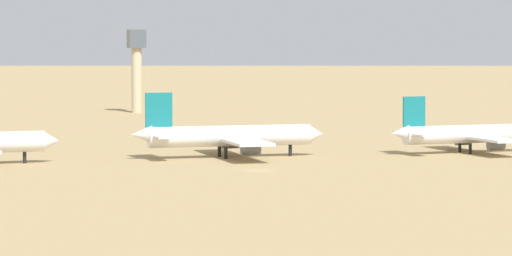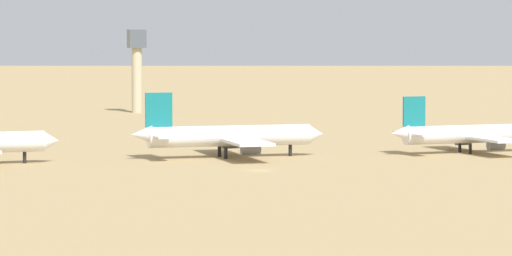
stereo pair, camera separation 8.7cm
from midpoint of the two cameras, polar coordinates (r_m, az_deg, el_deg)
ground at (r=274.16m, az=0.09°, el=-1.65°), size 4000.00×4000.00×0.00m
parked_jet_teal_2 at (r=300.74m, az=-1.09°, el=-0.31°), size 40.52×33.86×13.44m
parked_jet_teal_3 at (r=314.98m, az=8.23°, el=-0.24°), size 36.89×31.10×12.18m
control_tower at (r=458.41m, az=-4.63°, el=2.53°), size 5.20×5.20×25.72m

